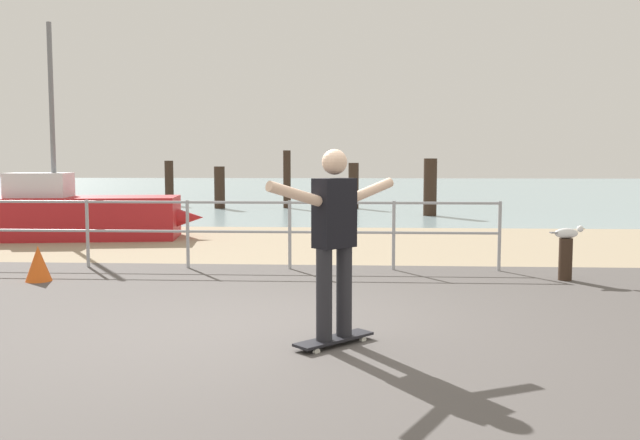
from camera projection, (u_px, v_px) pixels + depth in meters
name	position (u px, v px, depth m)	size (l,w,h in m)	color
ground_plane	(265.00, 361.00, 5.44)	(24.00, 10.00, 0.04)	#514C49
beach_strip	(321.00, 243.00, 13.40)	(24.00, 6.00, 0.04)	tan
sea_surface	(347.00, 188.00, 41.25)	(72.00, 50.00, 0.04)	#849EA3
railing_fence	(137.00, 223.00, 10.11)	(10.91, 0.05, 1.05)	#9EA0A5
sailboat	(78.00, 215.00, 13.92)	(5.06, 2.04, 4.46)	#B21E23
skateboard	(334.00, 340.00, 5.86)	(0.70, 0.71, 0.08)	black
skateboarder	(334.00, 232.00, 5.77)	(1.08, 1.09, 1.65)	#26262B
bollard_short	(565.00, 260.00, 9.05)	(0.18, 0.18, 0.59)	#332319
seagull	(568.00, 233.00, 9.02)	(0.49, 0.17, 0.18)	white
groyne_post_0	(169.00, 183.00, 25.05)	(0.32, 0.32, 1.67)	#332319
groyne_post_1	(220.00, 188.00, 23.04)	(0.37, 0.37, 1.47)	#332319
groyne_post_2	(287.00, 180.00, 23.17)	(0.26, 0.26, 2.02)	#332319
groyne_post_3	(354.00, 186.00, 23.08)	(0.36, 0.36, 1.59)	#332319
groyne_post_4	(430.00, 187.00, 19.90)	(0.40, 0.40, 1.73)	#332319
traffic_cone	(38.00, 264.00, 8.97)	(0.36, 0.36, 0.50)	#E55919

